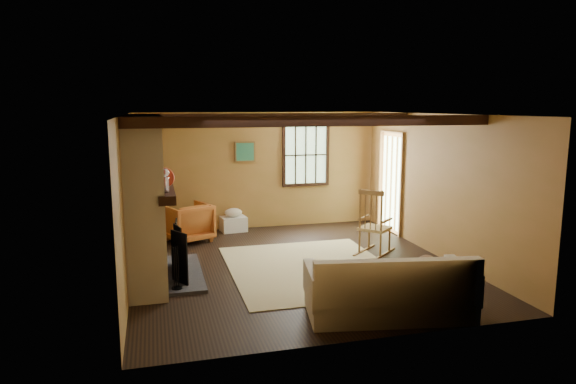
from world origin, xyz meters
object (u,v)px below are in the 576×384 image
object	(u,v)px
laundry_basket	(233,224)
fireplace	(148,205)
armchair	(188,222)
rocking_chair	(374,226)
sofa	(390,293)

from	to	relation	value
laundry_basket	fireplace	bearing A→B (deg)	-122.87
fireplace	armchair	xyz separation A→B (m)	(0.68, 1.96, -0.74)
rocking_chair	sofa	size ratio (longest dim) A/B	0.54
fireplace	laundry_basket	size ratio (longest dim) A/B	4.80
sofa	fireplace	bearing A→B (deg)	151.34
rocking_chair	armchair	size ratio (longest dim) A/B	1.44
fireplace	rocking_chair	xyz separation A→B (m)	(3.73, 0.31, -0.62)
rocking_chair	armchair	bearing A→B (deg)	19.93
rocking_chair	laundry_basket	world-z (taller)	rocking_chair
fireplace	laundry_basket	bearing A→B (deg)	57.13
rocking_chair	armchair	world-z (taller)	rocking_chair
fireplace	laundry_basket	xyz separation A→B (m)	(1.63, 2.52, -0.95)
fireplace	armchair	distance (m)	2.21
rocking_chair	sofa	distance (m)	2.70
sofa	armchair	xyz separation A→B (m)	(-2.13, 4.18, 0.07)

